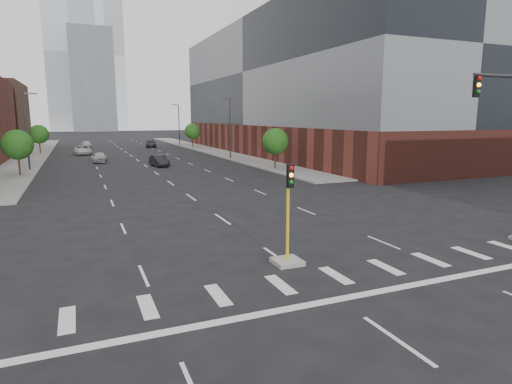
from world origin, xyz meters
TOP-DOWN VIEW (x-y plane):
  - ground at (0.00, 0.00)m, footprint 400.00×400.00m
  - sidewalk_left_far at (-15.00, 74.00)m, footprint 5.00×92.00m
  - sidewalk_right_far at (15.00, 74.00)m, footprint 5.00×92.00m
  - building_right_main at (29.50, 60.00)m, footprint 24.00×70.00m
  - tower_left at (-8.00, 220.00)m, footprint 22.00×22.00m
  - tower_right at (10.00, 260.00)m, footprint 20.00×20.00m
  - tower_mid at (0.00, 200.00)m, footprint 18.00×18.00m
  - median_traffic_signal at (0.00, 8.97)m, footprint 1.20×1.20m
  - streetlight_right_a at (13.41, 55.00)m, footprint 1.60×0.22m
  - streetlight_right_b at (13.41, 90.00)m, footprint 1.60×0.22m
  - streetlight_left at (-13.41, 50.00)m, footprint 1.60×0.22m
  - tree_left_near at (-14.00, 45.00)m, footprint 3.20×3.20m
  - tree_left_far at (-14.00, 75.00)m, footprint 3.20×3.20m
  - tree_right_near at (14.00, 40.00)m, footprint 3.20×3.20m
  - tree_right_far at (14.00, 80.00)m, footprint 3.20×3.20m
  - car_near_left at (-5.26, 56.87)m, footprint 2.22×4.53m
  - car_mid_right at (1.55, 48.81)m, footprint 2.07×4.52m
  - car_far_left at (-7.30, 71.39)m, footprint 2.70×5.64m
  - car_deep_right at (6.17, 84.43)m, footprint 2.78×5.40m
  - car_distant at (-6.23, 90.49)m, footprint 2.13×4.14m

SIDE VIEW (x-z plane):
  - ground at x=0.00m, z-range 0.00..0.00m
  - sidewalk_left_far at x=-15.00m, z-range 0.00..0.15m
  - sidewalk_right_far at x=15.00m, z-range 0.00..0.15m
  - car_distant at x=-6.23m, z-range 0.00..1.35m
  - car_mid_right at x=1.55m, z-range 0.00..1.44m
  - car_near_left at x=-5.26m, z-range 0.00..1.49m
  - car_deep_right at x=6.17m, z-range 0.00..1.50m
  - car_far_left at x=-7.30m, z-range 0.00..1.55m
  - median_traffic_signal at x=0.00m, z-range -1.23..3.17m
  - tree_left_near at x=-14.00m, z-range 0.97..5.82m
  - tree_left_far at x=-14.00m, z-range 0.97..5.82m
  - tree_right_near at x=14.00m, z-range 0.97..5.82m
  - tree_right_far at x=14.00m, z-range 0.97..5.82m
  - streetlight_right_a at x=13.41m, z-range 0.47..9.55m
  - streetlight_right_b at x=13.41m, z-range 0.47..9.55m
  - streetlight_left at x=-13.41m, z-range 0.47..9.55m
  - building_right_main at x=29.50m, z-range 0.00..22.00m
  - tower_mid at x=0.00m, z-range 0.00..44.00m
  - tower_left at x=-8.00m, z-range 0.00..70.00m
  - tower_right at x=10.00m, z-range 0.00..80.00m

